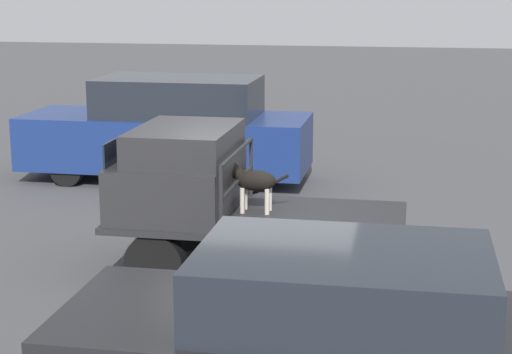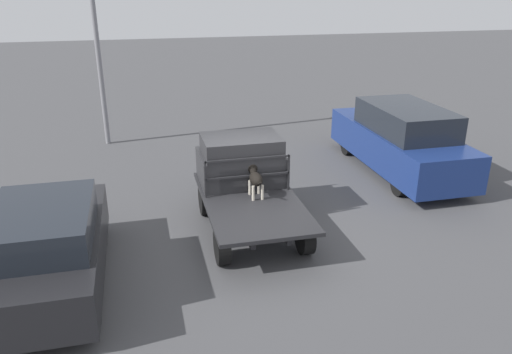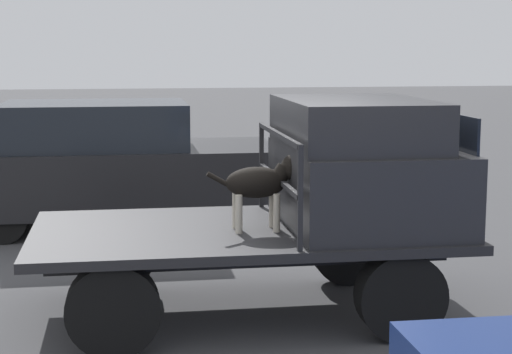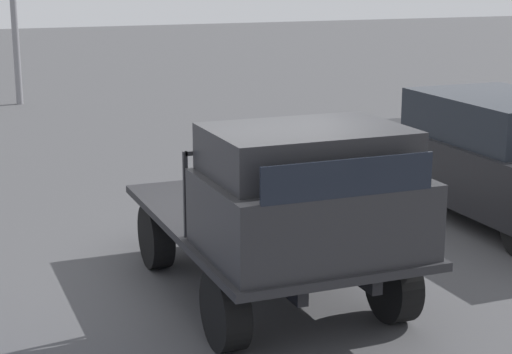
# 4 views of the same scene
# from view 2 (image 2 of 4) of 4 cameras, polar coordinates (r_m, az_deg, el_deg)

# --- Properties ---
(ground_plane) EXTENTS (80.00, 80.00, 0.00)m
(ground_plane) POSITION_cam_2_polar(r_m,az_deg,el_deg) (10.97, -0.56, -6.23)
(ground_plane) COLOR #474749
(flatbed_truck) EXTENTS (3.66, 1.99, 0.78)m
(flatbed_truck) POSITION_cam_2_polar(r_m,az_deg,el_deg) (10.72, -0.57, -3.53)
(flatbed_truck) COLOR black
(flatbed_truck) RESTS_ON ground
(truck_cab) EXTENTS (1.42, 1.87, 1.10)m
(truck_cab) POSITION_cam_2_polar(r_m,az_deg,el_deg) (11.38, -1.77, 1.97)
(truck_cab) COLOR #28282B
(truck_cab) RESTS_ON flatbed_truck
(truck_headboard) EXTENTS (0.04, 1.87, 0.82)m
(truck_headboard) POSITION_cam_2_polar(r_m,az_deg,el_deg) (10.69, -0.94, 0.79)
(truck_headboard) COLOR #232326
(truck_headboard) RESTS_ON flatbed_truck
(dog) EXTENTS (0.91, 0.27, 0.68)m
(dog) POSITION_cam_2_polar(r_m,az_deg,el_deg) (10.64, -0.12, 0.01)
(dog) COLOR beige
(dog) RESTS_ON flatbed_truck
(parked_sedan) EXTENTS (4.20, 1.81, 1.62)m
(parked_sedan) POSITION_cam_2_polar(r_m,az_deg,el_deg) (9.45, -22.72, -7.36)
(parked_sedan) COLOR black
(parked_sedan) RESTS_ON ground
(parked_pickup_far) EXTENTS (5.34, 1.89, 1.95)m
(parked_pickup_far) POSITION_cam_2_polar(r_m,az_deg,el_deg) (14.62, 16.14, 4.15)
(parked_pickup_far) COLOR black
(parked_pickup_far) RESTS_ON ground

